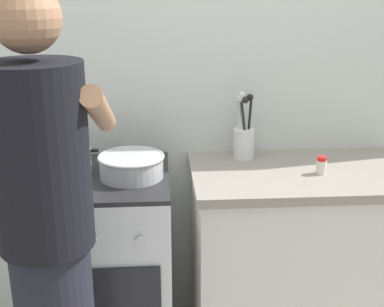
{
  "coord_description": "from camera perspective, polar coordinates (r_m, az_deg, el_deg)",
  "views": [
    {
      "loc": [
        -0.09,
        -1.93,
        1.69
      ],
      "look_at": [
        0.05,
        0.12,
        1.0
      ],
      "focal_mm": 47.41,
      "sensor_mm": 36.0,
      "label": 1
    }
  ],
  "objects": [
    {
      "name": "mixing_bowl",
      "position": [
        2.18,
        -6.83,
        -1.31
      ],
      "size": [
        0.29,
        0.29,
        0.1
      ],
      "color": "#B7B7BC",
      "rests_on": "stove_range"
    },
    {
      "name": "pot",
      "position": [
        2.26,
        -13.87,
        -0.93
      ],
      "size": [
        0.28,
        0.21,
        0.11
      ],
      "color": "#B2B2B7",
      "rests_on": "stove_range"
    },
    {
      "name": "person",
      "position": [
        1.73,
        -15.69,
        -10.8
      ],
      "size": [
        0.41,
        0.5,
        1.7
      ],
      "color": "black",
      "rests_on": "ground"
    },
    {
      "name": "stove_range",
      "position": [
        2.43,
        -9.71,
        -12.38
      ],
      "size": [
        0.6,
        0.62,
        0.9
      ],
      "color": "silver",
      "rests_on": "ground"
    },
    {
      "name": "countertop",
      "position": [
        2.5,
        11.68,
        -11.5
      ],
      "size": [
        1.0,
        0.6,
        0.9
      ],
      "color": "silver",
      "rests_on": "ground"
    },
    {
      "name": "back_wall",
      "position": [
        2.49,
        2.88,
        8.33
      ],
      "size": [
        3.2,
        0.1,
        2.5
      ],
      "color": "silver",
      "rests_on": "ground"
    },
    {
      "name": "spice_bottle",
      "position": [
        2.28,
        14.35,
        -1.33
      ],
      "size": [
        0.04,
        0.04,
        0.08
      ],
      "color": "silver",
      "rests_on": "countertop"
    },
    {
      "name": "utensil_crock",
      "position": [
        2.41,
        5.85,
        1.69
      ],
      "size": [
        0.1,
        0.1,
        0.32
      ],
      "color": "silver",
      "rests_on": "countertop"
    }
  ]
}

